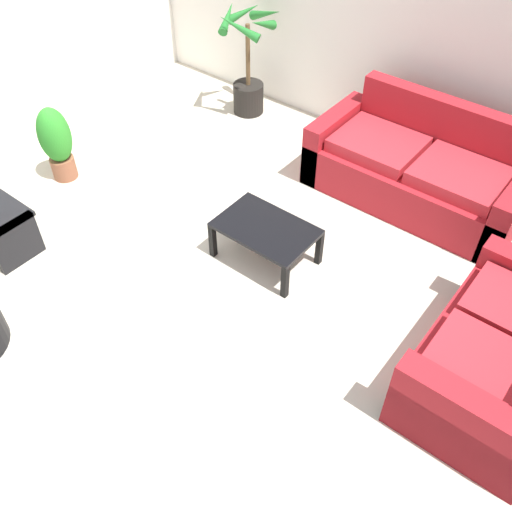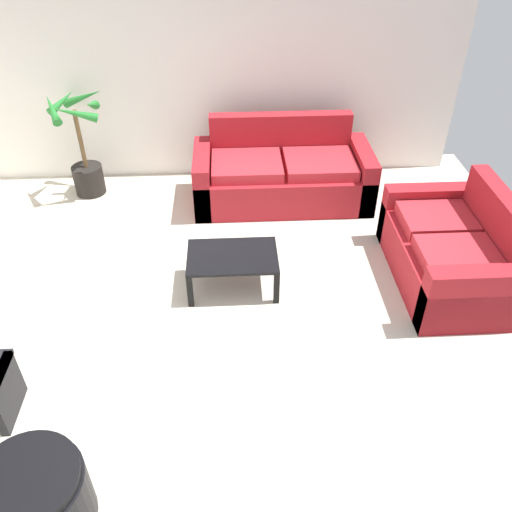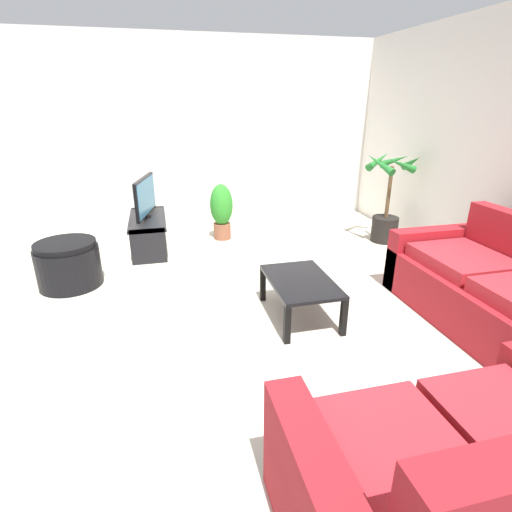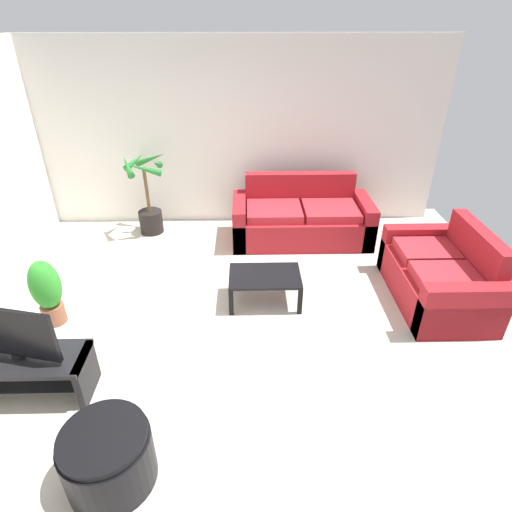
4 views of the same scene
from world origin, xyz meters
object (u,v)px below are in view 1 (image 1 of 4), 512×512
Objects in this scene: coffee_table at (266,232)px; potted_palm at (248,72)px; couch_loveseat at (504,359)px; couch_main at (418,172)px; potted_plant_small at (56,141)px.

potted_palm is (-1.66, 1.82, 0.17)m from coffee_table.
couch_main is at bearing 132.45° from couch_loveseat.
couch_loveseat is at bearing -26.31° from potted_palm.
couch_main and couch_loveseat have the same top height.
couch_loveseat is at bearing 0.15° from coffee_table.
coffee_table is at bearing -47.62° from potted_palm.
potted_palm reaches higher than potted_plant_small.
couch_main is at bearing 68.96° from coffee_table.
potted_plant_small is (-0.64, -2.15, -0.07)m from potted_palm.
potted_plant_small reaches higher than coffee_table.
couch_main is 1.66m from coffee_table.
potted_palm is 2.24m from potted_plant_small.
potted_plant_small is at bearing -147.08° from couch_main.
couch_main reaches higher than potted_plant_small.
couch_main is 1.33× the size of couch_loveseat.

